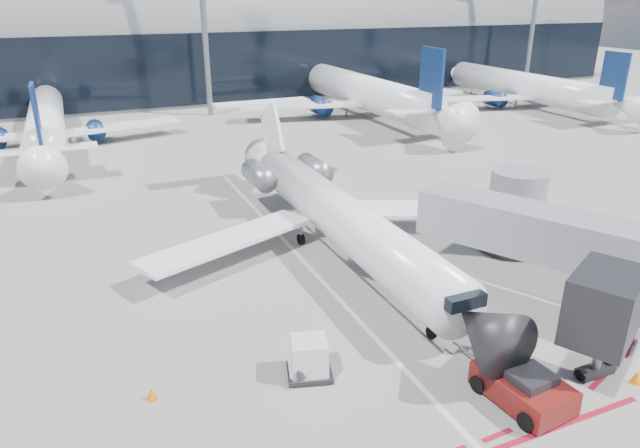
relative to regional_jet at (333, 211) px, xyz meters
name	(u,v)px	position (x,y,z in m)	size (l,w,h in m)	color
ground	(337,297)	(-2.27, -5.45, -2.40)	(260.00, 260.00, 0.00)	slate
apron_centerline	(321,280)	(-2.27, -3.45, -2.39)	(0.25, 40.00, 0.01)	silver
terminal_building	(143,36)	(-2.27, 59.53, 6.12)	(150.00, 24.15, 24.00)	gray
jet_bridge	(540,233)	(7.52, -8.46, 0.61)	(10.03, 15.20, 4.90)	#94969C
light_mast_centre	(203,8)	(2.73, 42.55, 10.10)	(0.70, 0.70, 25.00)	slate
light_mast_east	(535,5)	(52.73, 42.55, 10.10)	(0.70, 0.70, 25.00)	slate
regional_jet	(333,211)	(0.00, 0.00, 0.00)	(23.25, 28.68, 7.18)	white
pushback_tug	(523,387)	(0.73, -15.33, -1.77)	(2.63, 5.55, 1.42)	#54120C
uld_container	(309,358)	(-5.97, -10.77, -1.58)	(2.11, 1.93, 1.65)	black
safety_cone_left	(151,394)	(-11.96, -9.75, -2.14)	(0.37, 0.37, 0.52)	#F56605
safety_cone_right	(636,377)	(5.57, -16.29, -2.12)	(0.39, 0.39, 0.55)	#F56605
bg_airliner_1	(41,97)	(-15.66, 33.41, 2.50)	(30.29, 32.08, 9.80)	white
bg_airliner_2	(361,67)	(20.02, 35.56, 3.40)	(35.81, 37.92, 11.59)	white
bg_airliner_3	(528,67)	(42.98, 31.92, 2.72)	(31.62, 33.48, 10.23)	white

